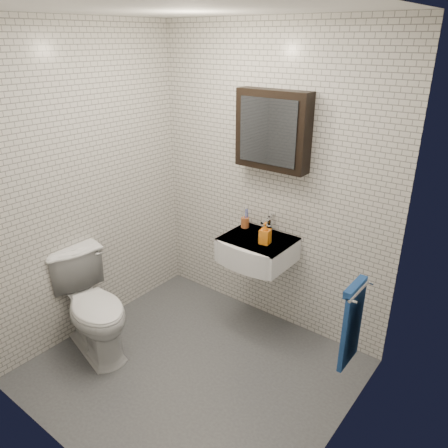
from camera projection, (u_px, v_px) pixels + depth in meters
name	position (u px, v px, depth m)	size (l,w,h in m)	color
ground	(193.00, 370.00, 3.34)	(2.20, 2.00, 0.01)	#46494D
room_shell	(186.00, 189.00, 2.76)	(2.22, 2.02, 2.51)	silver
washbasin	(255.00, 250.00, 3.54)	(0.55, 0.50, 0.20)	white
faucet	(269.00, 225.00, 3.62)	(0.06, 0.20, 0.15)	silver
mirror_cabinet	(273.00, 130.00, 3.31)	(0.60, 0.15, 0.60)	black
towel_rail	(352.00, 321.00, 2.72)	(0.09, 0.30, 0.58)	silver
toothbrush_cup	(245.00, 222.00, 3.73)	(0.08, 0.08, 0.19)	#A55429
soap_bottle	(265.00, 233.00, 3.42)	(0.08, 0.08, 0.18)	orange
toilet	(93.00, 306.00, 3.43)	(0.45, 0.79, 0.81)	white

